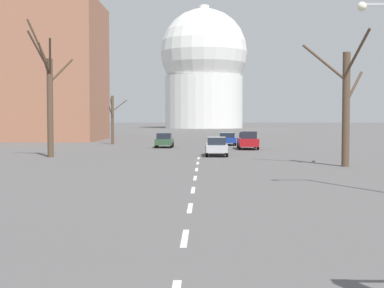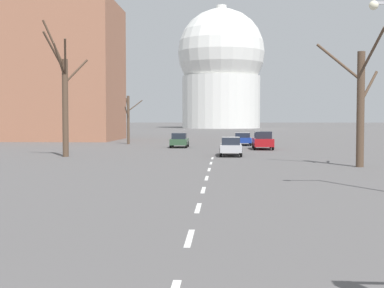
{
  "view_description": "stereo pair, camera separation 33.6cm",
  "coord_description": "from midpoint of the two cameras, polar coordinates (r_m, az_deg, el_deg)",
  "views": [
    {
      "loc": [
        0.51,
        -3.93,
        2.99
      ],
      "look_at": [
        0.27,
        5.86,
        2.53
      ],
      "focal_mm": 50.0,
      "sensor_mm": 36.0,
      "label": 1
    },
    {
      "loc": [
        0.85,
        -3.92,
        2.99
      ],
      "look_at": [
        0.27,
        5.86,
        2.53
      ],
      "focal_mm": 50.0,
      "sensor_mm": 36.0,
      "label": 2
    }
  ],
  "objects": [
    {
      "name": "capitol_dome",
      "position": [
        169.7,
        1.21,
        8.04
      ],
      "size": [
        27.17,
        27.17,
        38.38
      ],
      "color": "silver",
      "rests_on": "ground_plane"
    },
    {
      "name": "lane_stripe_1",
      "position": [
        13.57,
        -1.49,
        -9.99
      ],
      "size": [
        0.16,
        2.0,
        0.01
      ],
      "primitive_type": "cube",
      "color": "silver",
      "rests_on": "ground_plane"
    },
    {
      "name": "bare_tree_right_near",
      "position": [
        34.54,
        15.81,
        4.19
      ],
      "size": [
        3.81,
        3.59,
        8.24
      ],
      "color": "brown",
      "rests_on": "ground_plane"
    },
    {
      "name": "sedan_far_left",
      "position": [
        42.95,
        2.41,
        -0.22
      ],
      "size": [
        1.76,
        4.43,
        1.51
      ],
      "color": "#B7B7BC",
      "rests_on": "ground_plane"
    },
    {
      "name": "bare_tree_left_near",
      "position": [
        62.86,
        -8.61,
        2.7
      ],
      "size": [
        2.11,
        2.81,
        5.65
      ],
      "color": "brown",
      "rests_on": "ground_plane"
    },
    {
      "name": "lane_stripe_3",
      "position": [
        22.43,
        -0.31,
        -4.92
      ],
      "size": [
        0.16,
        2.0,
        0.01
      ],
      "primitive_type": "cube",
      "color": "silver",
      "rests_on": "ground_plane"
    },
    {
      "name": "lane_stripe_7",
      "position": [
        40.34,
        0.47,
        -1.52
      ],
      "size": [
        0.16,
        2.0,
        0.01
      ],
      "primitive_type": "cube",
      "color": "silver",
      "rests_on": "ground_plane"
    },
    {
      "name": "lane_stripe_4",
      "position": [
        26.9,
        -0.02,
        -3.65
      ],
      "size": [
        0.16,
        2.0,
        0.01
      ],
      "primitive_type": "cube",
      "color": "silver",
      "rests_on": "ground_plane"
    },
    {
      "name": "lane_stripe_2",
      "position": [
        17.99,
        -0.76,
        -6.83
      ],
      "size": [
        0.16,
        2.0,
        0.01
      ],
      "primitive_type": "cube",
      "color": "silver",
      "rests_on": "ground_plane"
    },
    {
      "name": "lane_stripe_6",
      "position": [
        35.85,
        0.34,
        -2.05
      ],
      "size": [
        0.16,
        2.0,
        0.01
      ],
      "primitive_type": "cube",
      "color": "silver",
      "rests_on": "ground_plane"
    },
    {
      "name": "apartment_block_left",
      "position": [
        77.5,
        -16.47,
        7.42
      ],
      "size": [
        18.0,
        14.0,
        18.97
      ],
      "primitive_type": "cube",
      "color": "#9E664C",
      "rests_on": "ground_plane"
    },
    {
      "name": "lane_stripe_5",
      "position": [
        31.37,
        0.19,
        -2.74
      ],
      "size": [
        0.16,
        2.0,
        0.01
      ],
      "primitive_type": "cube",
      "color": "silver",
      "rests_on": "ground_plane"
    },
    {
      "name": "sedan_near_left",
      "position": [
        60.37,
        3.58,
        0.58
      ],
      "size": [
        1.97,
        4.43,
        1.41
      ],
      "color": "navy",
      "rests_on": "ground_plane"
    },
    {
      "name": "sedan_mid_centre",
      "position": [
        52.45,
        5.78,
        0.4
      ],
      "size": [
        1.92,
        4.47,
        1.76
      ],
      "color": "maroon",
      "rests_on": "ground_plane"
    },
    {
      "name": "sedan_near_right",
      "position": [
        55.32,
        -3.13,
        0.41
      ],
      "size": [
        1.8,
        3.83,
        1.5
      ],
      "color": "#2D4C33",
      "rests_on": "ground_plane"
    },
    {
      "name": "bare_tree_left_far",
      "position": [
        42.83,
        -15.21,
        4.82
      ],
      "size": [
        3.07,
        2.66,
        10.49
      ],
      "color": "brown",
      "rests_on": "ground_plane"
    }
  ]
}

